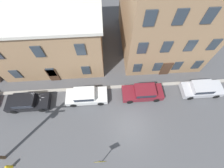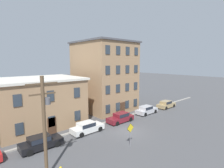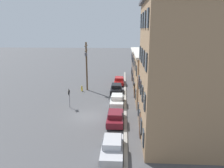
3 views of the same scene
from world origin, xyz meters
TOP-DOWN VIEW (x-y plane):
  - ground_plane at (0.00, 0.00)m, footprint 200.00×200.00m
  - kerb_strip at (0.00, 4.50)m, footprint 56.00×0.36m
  - apartment_corner at (-19.60, 11.38)m, footprint 10.47×11.28m
  - apartment_midblock at (-8.12, 10.50)m, footprint 11.89×9.51m
  - apartment_far at (4.79, 11.17)m, footprint 9.60×10.87m
  - car_red at (-16.35, 3.36)m, footprint 4.40×1.92m
  - car_black at (-10.59, 3.01)m, footprint 4.40×1.92m
  - car_white at (-4.43, 3.34)m, footprint 4.40×1.92m
  - car_maroon at (1.76, 3.34)m, footprint 4.40×1.92m
  - car_silver at (8.27, 3.36)m, footprint 4.40×1.92m
  - caution_sign at (-2.98, -3.09)m, footprint 1.07×0.08m
  - utility_pole at (-11.86, -2.15)m, footprint 2.40×0.44m
  - fire_hydrant at (-11.07, -2.94)m, footprint 0.24×0.34m

SIDE VIEW (x-z plane):
  - ground_plane at x=0.00m, z-range 0.00..0.00m
  - kerb_strip at x=0.00m, z-range 0.00..0.16m
  - fire_hydrant at x=-11.07m, z-range 0.00..0.96m
  - car_red at x=-16.35m, z-range 0.03..1.46m
  - car_black at x=-10.59m, z-range 0.03..1.46m
  - car_white at x=-4.43m, z-range 0.03..1.46m
  - car_maroon at x=1.76m, z-range 0.03..1.46m
  - car_silver at x=8.27m, z-range 0.03..1.46m
  - caution_sign at x=-2.98m, z-range 0.47..3.15m
  - apartment_corner at x=-19.60m, z-range 0.01..6.49m
  - apartment_midblock at x=-8.12m, z-range 0.01..7.01m
  - utility_pole at x=-11.86m, z-range 0.53..8.84m
  - apartment_far at x=4.79m, z-range 0.01..13.13m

